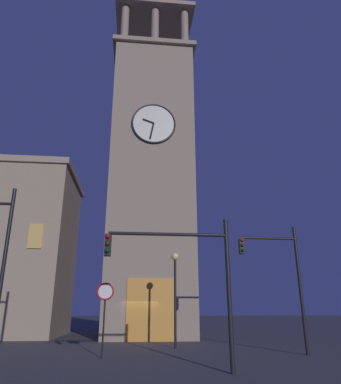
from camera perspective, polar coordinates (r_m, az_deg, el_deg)
name	(u,v)px	position (r m, az deg, el deg)	size (l,w,h in m)	color
ground_plane	(138,341)	(25.34, -5.23, -22.92)	(200.00, 200.00, 0.00)	#424247
clocktower	(150,182)	(30.60, -3.29, 1.58)	(7.17, 8.90, 31.29)	gray
traffic_signal_near	(185,266)	(12.53, 2.32, -11.93)	(4.41, 0.41, 5.13)	black
traffic_signal_mid	(281,269)	(18.35, 17.44, -11.89)	(2.98, 0.41, 5.97)	black
street_lamp	(175,280)	(20.53, 0.76, -14.08)	(0.44, 0.44, 5.11)	black
no_horn_sign	(105,298)	(16.71, -10.56, -16.53)	(0.78, 0.14, 3.14)	black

